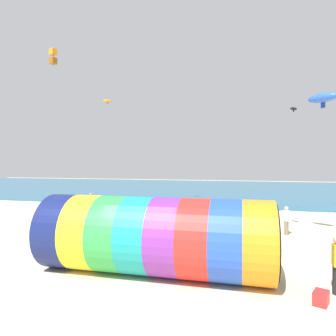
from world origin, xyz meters
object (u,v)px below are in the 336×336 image
(giant_inflatable_tube, at_px, (155,236))
(kite_blue_parafoil, at_px, (323,98))
(bystander_near_water, at_px, (91,205))
(cooler_box, at_px, (321,298))
(bystander_mid_beach, at_px, (286,220))
(kite_black_parafoil, at_px, (294,109))
(kite_orange_parafoil, at_px, (107,101))
(kite_orange_box, at_px, (53,56))

(giant_inflatable_tube, bearing_deg, kite_blue_parafoil, 42.84)
(bystander_near_water, bearing_deg, cooler_box, -39.20)
(bystander_mid_beach, distance_m, cooler_box, 8.40)
(kite_black_parafoil, bearing_deg, kite_orange_parafoil, 169.21)
(kite_orange_box, height_order, kite_black_parafoil, kite_orange_box)
(kite_black_parafoil, height_order, bystander_mid_beach, kite_black_parafoil)
(bystander_near_water, relative_size, bystander_mid_beach, 1.13)
(giant_inflatable_tube, relative_size, bystander_mid_beach, 5.21)
(kite_orange_box, bearing_deg, kite_black_parafoil, 14.79)
(bystander_near_water, bearing_deg, kite_blue_parafoil, -12.11)
(kite_orange_parafoil, xyz_separation_m, bystander_mid_beach, (14.85, -8.66, -9.03))
(kite_orange_box, xyz_separation_m, bystander_near_water, (2.44, 0.88, -10.61))
(kite_blue_parafoil, relative_size, cooler_box, 3.08)
(giant_inflatable_tube, height_order, kite_black_parafoil, kite_black_parafoil)
(giant_inflatable_tube, height_order, cooler_box, giant_inflatable_tube)
(cooler_box, bearing_deg, bystander_near_water, 140.80)
(bystander_near_water, height_order, bystander_mid_beach, bystander_near_water)
(kite_black_parafoil, distance_m, kite_orange_parafoil, 16.41)
(cooler_box, bearing_deg, kite_black_parafoil, 84.70)
(kite_blue_parafoil, xyz_separation_m, bystander_near_water, (-14.56, 3.12, -6.28))
(cooler_box, bearing_deg, kite_orange_box, 147.86)
(giant_inflatable_tube, xyz_separation_m, kite_orange_parafoil, (-9.57, 16.02, 8.46))
(kite_orange_parafoil, relative_size, bystander_near_water, 0.46)
(giant_inflatable_tube, relative_size, kite_blue_parafoil, 5.10)
(kite_blue_parafoil, height_order, cooler_box, kite_blue_parafoil)
(giant_inflatable_tube, height_order, bystander_near_water, giant_inflatable_tube)
(kite_blue_parafoil, height_order, kite_orange_parafoil, kite_orange_parafoil)
(kite_orange_parafoil, distance_m, bystander_mid_beach, 19.42)
(giant_inflatable_tube, bearing_deg, bystander_near_water, 129.19)
(kite_blue_parafoil, relative_size, bystander_mid_beach, 1.02)
(kite_orange_box, bearing_deg, bystander_near_water, 19.87)
(kite_blue_parafoil, bearing_deg, kite_black_parafoil, 93.49)
(kite_black_parafoil, bearing_deg, giant_inflatable_tube, -116.39)
(bystander_mid_beach, bearing_deg, kite_blue_parafoil, -33.08)
(giant_inflatable_tube, bearing_deg, bystander_mid_beach, 54.29)
(kite_orange_box, xyz_separation_m, kite_orange_parafoil, (0.59, 7.43, -1.70))
(giant_inflatable_tube, relative_size, cooler_box, 15.69)
(kite_orange_parafoil, bearing_deg, giant_inflatable_tube, -59.15)
(kite_orange_parafoil, relative_size, cooler_box, 1.56)
(kite_orange_box, height_order, kite_orange_parafoil, kite_orange_box)
(kite_blue_parafoil, bearing_deg, cooler_box, -103.01)
(kite_black_parafoil, height_order, bystander_near_water, kite_black_parafoil)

